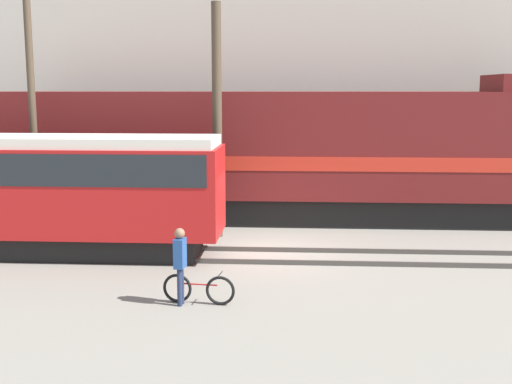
# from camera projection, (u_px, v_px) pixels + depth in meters

# --- Properties ---
(ground_plane) EXTENTS (120.00, 120.00, 0.00)m
(ground_plane) POSITION_uv_depth(u_px,v_px,m) (270.00, 251.00, 19.65)
(ground_plane) COLOR gray
(track_near) EXTENTS (60.00, 1.50, 0.14)m
(track_near) POSITION_uv_depth(u_px,v_px,m) (269.00, 256.00, 18.85)
(track_near) COLOR #47423D
(track_near) RESTS_ON ground
(track_far) EXTENTS (60.00, 1.51, 0.14)m
(track_far) POSITION_uv_depth(u_px,v_px,m) (275.00, 219.00, 24.17)
(track_far) COLOR #47423D
(track_far) RESTS_ON ground
(building_backdrop) EXTENTS (42.00, 6.00, 15.88)m
(building_backdrop) POSITION_uv_depth(u_px,v_px,m) (280.00, 22.00, 29.37)
(building_backdrop) COLOR beige
(building_backdrop) RESTS_ON ground
(freight_locomotive) EXTENTS (21.47, 3.04, 5.42)m
(freight_locomotive) POSITION_uv_depth(u_px,v_px,m) (278.00, 154.00, 23.77)
(freight_locomotive) COLOR black
(freight_locomotive) RESTS_ON ground
(streetcar) EXTENTS (11.35, 2.54, 3.56)m
(streetcar) POSITION_uv_depth(u_px,v_px,m) (30.00, 187.00, 18.98)
(streetcar) COLOR black
(streetcar) RESTS_ON ground
(bicycle) EXTENTS (1.71, 0.44, 0.75)m
(bicycle) POSITION_uv_depth(u_px,v_px,m) (199.00, 289.00, 14.78)
(bicycle) COLOR black
(bicycle) RESTS_ON ground
(person) EXTENTS (0.26, 0.38, 1.81)m
(person) POSITION_uv_depth(u_px,v_px,m) (180.00, 258.00, 14.58)
(person) COLOR #232D4C
(person) RESTS_ON ground
(utility_pole_left) EXTENTS (0.24, 0.24, 8.75)m
(utility_pole_left) POSITION_uv_depth(u_px,v_px,m) (32.00, 105.00, 21.32)
(utility_pole_left) COLOR #4C3D2D
(utility_pole_left) RESTS_ON ground
(utility_pole_center) EXTENTS (0.32, 0.32, 7.68)m
(utility_pole_center) POSITION_uv_depth(u_px,v_px,m) (217.00, 122.00, 21.02)
(utility_pole_center) COLOR #4C3D2D
(utility_pole_center) RESTS_ON ground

